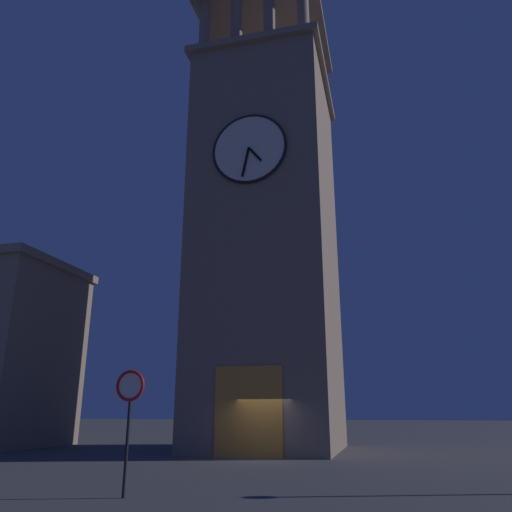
% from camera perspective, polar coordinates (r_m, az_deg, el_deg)
% --- Properties ---
extents(ground_plane, '(200.00, 200.00, 0.00)m').
position_cam_1_polar(ground_plane, '(22.80, 0.51, -22.39)').
color(ground_plane, '#424247').
extents(clocktower, '(7.90, 9.60, 29.67)m').
position_cam_1_polar(clocktower, '(29.63, 1.49, 1.94)').
color(clocktower, gray).
rests_on(clocktower, ground_plane).
extents(no_horn_sign, '(0.78, 0.14, 2.99)m').
position_cam_1_polar(no_horn_sign, '(13.33, -14.33, -15.33)').
color(no_horn_sign, black).
rests_on(no_horn_sign, ground_plane).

